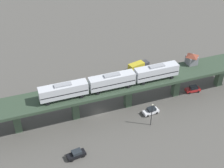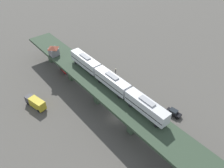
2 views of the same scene
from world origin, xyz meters
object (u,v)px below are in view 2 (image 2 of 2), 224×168
Objects in this scene: signal_hut at (54,50)px; street_lamp at (116,76)px; subway_train at (112,81)px; street_car_red at (65,69)px; street_car_white at (102,85)px; delivery_truck at (36,103)px; street_car_black at (174,113)px.

street_lamp is (-6.35, 20.65, -5.79)m from signal_hut.
subway_train is 27.80m from street_car_red.
street_car_white is at bearing -128.15° from subway_train.
street_car_red is (-6.39, -25.26, -9.70)m from subway_train.
street_lamp is at bearing 147.27° from delivery_truck.
street_car_black is at bearing 119.45° from delivery_truck.
street_car_red is at bearing -89.42° from street_car_white.
street_car_black is at bearing 92.22° from street_car_red.
street_lamp is at bearing 137.60° from street_car_white.
delivery_truck is (15.53, 6.59, -8.13)m from signal_hut.
delivery_truck reaches higher than street_car_white.
street_car_red is 19.30m from delivery_truck.
subway_train is 26.19m from signal_hut.
street_car_black is (-7.98, 15.99, -9.70)m from subway_train.
street_car_red is at bearing -104.19° from subway_train.
signal_hut is 9.42m from street_car_red.
delivery_truck is (19.95, -35.34, 0.82)m from street_car_black.
subway_train is 24.42m from delivery_truck.
signal_hut is at bearing -83.98° from street_car_black.
signal_hut is 0.84× the size of street_car_red.
street_car_black is (-4.42, 41.93, -8.96)m from signal_hut.
street_car_black is 21.60m from street_lamp.
delivery_truck is at bearing 23.00° from signal_hut.
signal_hut is 0.55× the size of delivery_truck.
signal_hut reaches higher than street_car_red.
street_lamp reaches higher than street_car_red.
delivery_truck reaches higher than street_car_red.
street_car_red is 0.69× the size of street_lamp.
street_car_black is at bearing 84.84° from street_lamp.
street_car_white is 21.56m from delivery_truck.
subway_train is 5.26× the size of street_lamp.
street_car_black is at bearing 93.36° from street_car_white.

